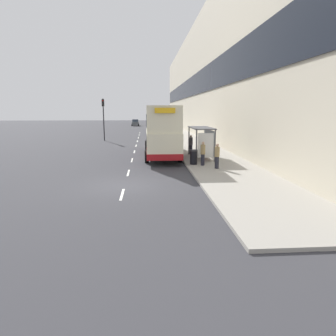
# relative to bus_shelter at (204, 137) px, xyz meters

# --- Properties ---
(ground_plane) EXTENTS (220.00, 220.00, 0.00)m
(ground_plane) POSITION_rel_bus_shelter_xyz_m (-5.77, -8.03, -1.88)
(ground_plane) COLOR #38383D
(pavement) EXTENTS (5.00, 93.00, 0.14)m
(pavement) POSITION_rel_bus_shelter_xyz_m (0.73, 30.47, -1.81)
(pavement) COLOR #A39E93
(pavement) RESTS_ON ground_plane
(terrace_facade) EXTENTS (3.10, 93.00, 17.71)m
(terrace_facade) POSITION_rel_bus_shelter_xyz_m (4.72, 30.47, 6.97)
(terrace_facade) COLOR beige
(terrace_facade) RESTS_ON ground_plane
(lane_mark_0) EXTENTS (0.12, 2.00, 0.01)m
(lane_mark_0) POSITION_rel_bus_shelter_xyz_m (-5.77, -9.70, -1.87)
(lane_mark_0) COLOR silver
(lane_mark_0) RESTS_ON ground_plane
(lane_mark_1) EXTENTS (0.12, 2.00, 0.01)m
(lane_mark_1) POSITION_rel_bus_shelter_xyz_m (-5.77, -4.64, -1.87)
(lane_mark_1) COLOR silver
(lane_mark_1) RESTS_ON ground_plane
(lane_mark_2) EXTENTS (0.12, 2.00, 0.01)m
(lane_mark_2) POSITION_rel_bus_shelter_xyz_m (-5.77, 0.42, -1.87)
(lane_mark_2) COLOR silver
(lane_mark_2) RESTS_ON ground_plane
(lane_mark_3) EXTENTS (0.12, 2.00, 0.01)m
(lane_mark_3) POSITION_rel_bus_shelter_xyz_m (-5.77, 5.47, -1.87)
(lane_mark_3) COLOR silver
(lane_mark_3) RESTS_ON ground_plane
(lane_mark_4) EXTENTS (0.12, 2.00, 0.01)m
(lane_mark_4) POSITION_rel_bus_shelter_xyz_m (-5.77, 10.53, -1.87)
(lane_mark_4) COLOR silver
(lane_mark_4) RESTS_ON ground_plane
(lane_mark_5) EXTENTS (0.12, 2.00, 0.01)m
(lane_mark_5) POSITION_rel_bus_shelter_xyz_m (-5.77, 15.58, -1.87)
(lane_mark_5) COLOR silver
(lane_mark_5) RESTS_ON ground_plane
(lane_mark_6) EXTENTS (0.12, 2.00, 0.01)m
(lane_mark_6) POSITION_rel_bus_shelter_xyz_m (-5.77, 20.64, -1.87)
(lane_mark_6) COLOR silver
(lane_mark_6) RESTS_ON ground_plane
(lane_mark_7) EXTENTS (0.12, 2.00, 0.01)m
(lane_mark_7) POSITION_rel_bus_shelter_xyz_m (-5.77, 25.70, -1.87)
(lane_mark_7) COLOR silver
(lane_mark_7) RESTS_ON ground_plane
(lane_mark_8) EXTENTS (0.12, 2.00, 0.01)m
(lane_mark_8) POSITION_rel_bus_shelter_xyz_m (-5.77, 30.75, -1.87)
(lane_mark_8) COLOR silver
(lane_mark_8) RESTS_ON ground_plane
(bus_shelter) EXTENTS (1.60, 4.20, 2.48)m
(bus_shelter) POSITION_rel_bus_shelter_xyz_m (0.00, 0.00, 0.00)
(bus_shelter) COLOR #4C4C51
(bus_shelter) RESTS_ON ground_plane
(double_decker_bus_near) EXTENTS (2.85, 11.43, 4.30)m
(double_decker_bus_near) POSITION_rel_bus_shelter_xyz_m (-3.30, 2.67, 0.41)
(double_decker_bus_near) COLOR beige
(double_decker_bus_near) RESTS_ON ground_plane
(car_0) EXTENTS (1.98, 4.37, 1.68)m
(car_0) POSITION_rel_bus_shelter_xyz_m (-2.79, 29.89, -1.04)
(car_0) COLOR #B7B799
(car_0) RESTS_ON ground_plane
(car_1) EXTENTS (1.91, 4.51, 1.68)m
(car_1) POSITION_rel_bus_shelter_xyz_m (-7.44, 56.26, -1.04)
(car_1) COLOR #4C5156
(car_1) RESTS_ON ground_plane
(pedestrian_at_shelter) EXTENTS (0.33, 0.33, 1.68)m
(pedestrian_at_shelter) POSITION_rel_bus_shelter_xyz_m (-0.66, 2.59, -0.88)
(pedestrian_at_shelter) COLOR #23232D
(pedestrian_at_shelter) RESTS_ON ground_plane
(pedestrian_1) EXTENTS (0.33, 0.33, 1.68)m
(pedestrian_1) POSITION_rel_bus_shelter_xyz_m (-0.65, -3.04, -0.88)
(pedestrian_1) COLOR #23232D
(pedestrian_1) RESTS_ON ground_plane
(pedestrian_2) EXTENTS (0.33, 0.33, 1.67)m
(pedestrian_2) POSITION_rel_bus_shelter_xyz_m (0.09, -4.23, -0.88)
(pedestrian_2) COLOR #23232D
(pedestrian_2) RESTS_ON ground_plane
(litter_bin) EXTENTS (0.55, 0.55, 1.05)m
(litter_bin) POSITION_rel_bus_shelter_xyz_m (-1.22, -2.58, -1.21)
(litter_bin) COLOR black
(litter_bin) RESTS_ON ground_plane
(traffic_light_far_kerb) EXTENTS (0.30, 0.32, 5.48)m
(traffic_light_far_kerb) POSITION_rel_bus_shelter_xyz_m (-10.17, 16.74, 1.78)
(traffic_light_far_kerb) COLOR black
(traffic_light_far_kerb) RESTS_ON ground_plane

